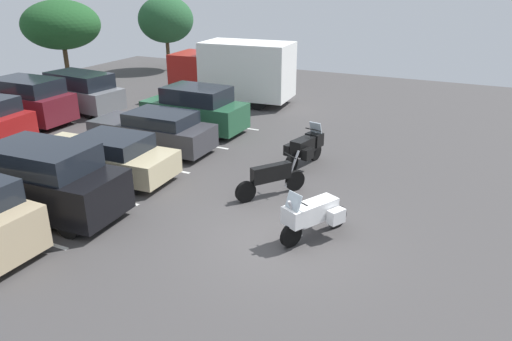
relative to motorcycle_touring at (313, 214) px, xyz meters
name	(u,v)px	position (x,y,z in m)	size (l,w,h in m)	color
ground	(281,241)	(-0.41, 0.66, -0.71)	(44.00, 44.00, 0.10)	#423F3F
motorcycle_touring	(313,214)	(0.00, 0.00, 0.00)	(2.00, 1.35, 1.39)	black
motorcycle_second	(272,178)	(1.83, 1.92, -0.07)	(1.97, 1.44, 1.28)	black
motorcycle_third	(306,147)	(4.62, 1.89, 0.01)	(2.07, 1.04, 1.41)	black
parking_stripes	(43,208)	(-1.75, 7.39, -0.65)	(18.83, 4.61, 0.01)	silver
car_black	(42,181)	(-1.89, 7.06, 0.31)	(2.10, 4.75, 1.98)	black
car_champagne	(104,156)	(0.84, 7.37, 0.04)	(2.04, 4.95, 1.44)	#C1B289
car_charcoal	(154,131)	(3.67, 7.53, 0.08)	(1.83, 4.70, 1.50)	#38383D
car_green	(195,110)	(6.39, 7.43, 0.26)	(1.91, 4.29, 1.88)	#235638
car_far_maroon	(26,101)	(4.12, 14.68, 0.34)	(1.97, 4.26, 2.01)	maroon
car_far_grey	(78,92)	(6.79, 14.31, 0.25)	(2.27, 4.84, 1.84)	slate
box_truck	(235,71)	(11.50, 8.30, 0.94)	(2.87, 6.28, 3.06)	#A51E19
tree_center_left	(166,20)	(17.56, 16.69, 2.68)	(3.65, 3.65, 4.86)	#4C3823
tree_far_left	(61,25)	(11.90, 20.25, 2.68)	(4.58, 4.58, 4.79)	#4C3823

